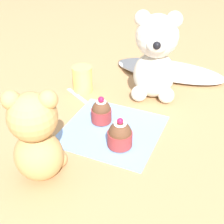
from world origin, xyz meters
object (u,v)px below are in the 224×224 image
object	(u,v)px
cupcake_near_tan_bear	(120,135)
juice_glass	(83,79)
teddy_bear_tan	(36,137)
cupcake_near_cream_bear	(101,112)
teddy_bear_cream	(155,57)
teaspoon	(80,97)

from	to	relation	value
cupcake_near_tan_bear	juice_glass	world-z (taller)	same
teddy_bear_tan	cupcake_near_cream_bear	distance (m)	0.23
teddy_bear_cream	cupcake_near_cream_bear	bearing A→B (deg)	-129.56
teddy_bear_tan	cupcake_near_cream_bear	size ratio (longest dim) A/B	2.85
teddy_bear_tan	cupcake_near_cream_bear	bearing A→B (deg)	-122.94
teddy_bear_cream	juice_glass	xyz separation A→B (m)	(-0.20, -0.06, -0.08)
teddy_bear_cream	cupcake_near_tan_bear	world-z (taller)	teddy_bear_cream
teddy_bear_cream	cupcake_near_tan_bear	xyz separation A→B (m)	(0.00, -0.25, -0.09)
teddy_bear_cream	cupcake_near_tan_bear	bearing A→B (deg)	-106.05
cupcake_near_cream_bear	cupcake_near_tan_bear	xyz separation A→B (m)	(0.08, -0.07, 0.00)
juice_glass	cupcake_near_cream_bear	bearing A→B (deg)	-46.16
cupcake_near_cream_bear	juice_glass	xyz separation A→B (m)	(-0.12, 0.13, 0.01)
teddy_bear_cream	teddy_bear_tan	size ratio (longest dim) A/B	1.22
teddy_bear_tan	juice_glass	distance (m)	0.36
cupcake_near_cream_bear	cupcake_near_tan_bear	bearing A→B (deg)	-41.41
teddy_bear_tan	cupcake_near_tan_bear	size ratio (longest dim) A/B	2.75
teaspoon	cupcake_near_tan_bear	bearing A→B (deg)	-9.63
teddy_bear_cream	teaspoon	distance (m)	0.24
teddy_bear_tan	cupcake_near_cream_bear	world-z (taller)	teddy_bear_tan
cupcake_near_cream_bear	juice_glass	bearing A→B (deg)	133.84
teddy_bear_cream	teaspoon	xyz separation A→B (m)	(-0.19, -0.10, -0.12)
teddy_bear_tan	cupcake_near_tan_bear	distance (m)	0.20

